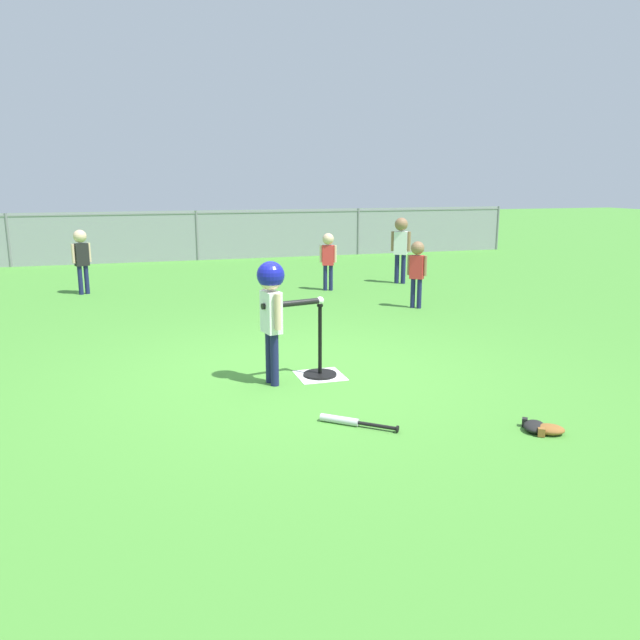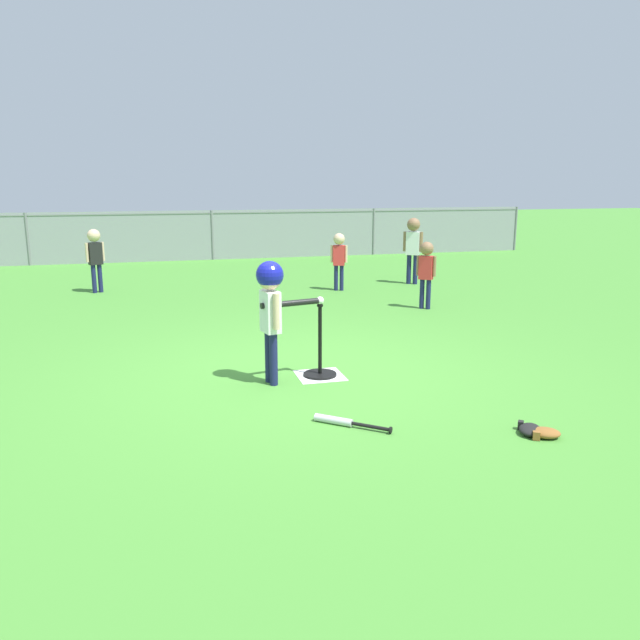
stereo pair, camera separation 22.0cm
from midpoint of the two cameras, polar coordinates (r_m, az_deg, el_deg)
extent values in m
plane|color=#478C33|center=(6.06, -0.54, -5.00)|extent=(60.00, 60.00, 0.00)
cube|color=white|center=(6.02, 1.05, -5.08)|extent=(0.44, 0.44, 0.01)
cylinder|color=black|center=(6.02, 1.05, -5.00)|extent=(0.32, 0.32, 0.03)
cylinder|color=black|center=(5.93, 1.07, -1.77)|extent=(0.04, 0.04, 0.68)
cylinder|color=black|center=(5.85, 1.08, 1.34)|extent=(0.06, 0.06, 0.02)
sphere|color=white|center=(5.84, 1.08, 1.79)|extent=(0.07, 0.07, 0.07)
cylinder|color=#191E4C|center=(5.80, -3.59, -3.34)|extent=(0.08, 0.08, 0.49)
cylinder|color=#191E4C|center=(5.70, -3.16, -3.61)|extent=(0.08, 0.08, 0.49)
cube|color=white|center=(5.64, -3.44, 0.76)|extent=(0.17, 0.24, 0.38)
cylinder|color=beige|center=(5.76, -3.97, 1.27)|extent=(0.05, 0.05, 0.33)
cylinder|color=beige|center=(5.52, -2.88, 0.77)|extent=(0.05, 0.05, 0.33)
sphere|color=beige|center=(5.59, -3.48, 3.86)|extent=(0.22, 0.22, 0.22)
sphere|color=#141999|center=(5.58, -3.48, 4.13)|extent=(0.25, 0.25, 0.25)
cylinder|color=black|center=(5.72, -1.51, 1.54)|extent=(0.60, 0.18, 0.06)
cylinder|color=#191E4C|center=(11.03, -18.90, 3.62)|extent=(0.07, 0.07, 0.47)
cylinder|color=#191E4C|center=(11.00, -19.40, 3.56)|extent=(0.07, 0.07, 0.47)
cube|color=black|center=(10.96, -19.31, 5.74)|extent=(0.24, 0.20, 0.37)
cylinder|color=beige|center=(11.00, -18.68, 5.95)|extent=(0.05, 0.05, 0.31)
cylinder|color=beige|center=(10.91, -19.96, 5.81)|extent=(0.05, 0.05, 0.31)
sphere|color=beige|center=(10.93, -19.42, 7.29)|extent=(0.21, 0.21, 0.21)
cylinder|color=#191E4C|center=(10.62, 2.58, 3.86)|extent=(0.07, 0.07, 0.43)
cylinder|color=#191E4C|center=(10.62, 2.06, 3.87)|extent=(0.07, 0.07, 0.43)
cube|color=red|center=(10.57, 2.34, 5.92)|extent=(0.22, 0.17, 0.34)
cylinder|color=beige|center=(10.56, 3.00, 6.04)|extent=(0.05, 0.05, 0.29)
cylinder|color=beige|center=(10.57, 1.69, 6.06)|extent=(0.05, 0.05, 0.29)
sphere|color=beige|center=(10.54, 2.35, 7.40)|extent=(0.19, 0.19, 0.19)
cylinder|color=#191E4C|center=(9.22, 10.54, 2.32)|extent=(0.07, 0.07, 0.44)
cylinder|color=#191E4C|center=(9.24, 9.96, 2.37)|extent=(0.07, 0.07, 0.44)
cube|color=red|center=(9.17, 10.35, 4.73)|extent=(0.22, 0.21, 0.34)
cylinder|color=#8C6647|center=(9.13, 11.09, 4.82)|extent=(0.05, 0.05, 0.29)
cylinder|color=#8C6647|center=(9.20, 9.63, 4.93)|extent=(0.05, 0.05, 0.29)
sphere|color=#8C6647|center=(9.14, 10.42, 6.44)|extent=(0.19, 0.19, 0.19)
cylinder|color=#191E4C|center=(11.41, 9.25, 4.57)|extent=(0.08, 0.08, 0.53)
cylinder|color=#191E4C|center=(11.43, 8.66, 4.60)|extent=(0.08, 0.08, 0.53)
cube|color=white|center=(11.37, 9.04, 6.93)|extent=(0.27, 0.24, 0.41)
cylinder|color=#8C6647|center=(11.34, 9.78, 7.04)|extent=(0.06, 0.06, 0.35)
cylinder|color=#8C6647|center=(11.38, 8.31, 7.11)|extent=(0.06, 0.06, 0.35)
sphere|color=#8C6647|center=(11.34, 9.10, 8.61)|extent=(0.23, 0.23, 0.23)
cylinder|color=silver|center=(4.88, 2.54, -9.12)|extent=(0.28, 0.24, 0.06)
cylinder|color=black|center=(4.78, 6.02, -9.67)|extent=(0.26, 0.22, 0.03)
cylinder|color=black|center=(4.74, 7.81, -9.93)|extent=(0.04, 0.05, 0.05)
ellipsoid|color=brown|center=(4.96, 21.08, -9.59)|extent=(0.27, 0.25, 0.07)
cube|color=brown|center=(4.88, 20.40, -9.88)|extent=(0.06, 0.06, 0.06)
ellipsoid|color=black|center=(4.97, 19.86, -9.40)|extent=(0.26, 0.27, 0.07)
cube|color=black|center=(5.04, 19.06, -9.06)|extent=(0.06, 0.06, 0.06)
cylinder|color=slate|center=(15.10, -24.76, 6.72)|extent=(0.06, 0.06, 1.15)
cylinder|color=slate|center=(14.95, -9.38, 7.65)|extent=(0.06, 0.06, 1.15)
cylinder|color=slate|center=(15.84, 5.32, 8.04)|extent=(0.06, 0.06, 1.15)
cylinder|color=slate|center=(17.61, 17.76, 7.96)|extent=(0.06, 0.06, 1.15)
cube|color=gray|center=(14.91, -9.45, 9.63)|extent=(16.00, 0.03, 0.03)
cube|color=gray|center=(14.95, -9.38, 7.65)|extent=(16.00, 0.01, 1.15)
camera|label=1|loc=(0.11, -88.93, 0.24)|focal=35.05mm
camera|label=2|loc=(0.11, 91.07, -0.24)|focal=35.05mm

